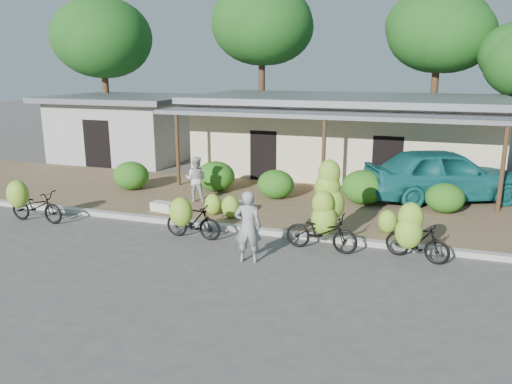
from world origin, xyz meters
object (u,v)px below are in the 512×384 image
(tree_far_center, at_px, (259,22))
(sack_far, at_px, (163,207))
(tree_back_left, at_px, (100,36))
(bike_right, at_px, (414,235))
(vendor, at_px, (248,227))
(teal_van, at_px, (444,174))
(bike_far_left, at_px, (33,204))
(bystander, at_px, (196,179))
(bike_center, at_px, (325,214))
(tree_center_right, at_px, (435,29))
(bike_left, at_px, (190,219))
(sack_near, at_px, (237,207))

(tree_far_center, distance_m, sack_far, 14.95)
(tree_back_left, bearing_deg, bike_right, -35.38)
(vendor, bearing_deg, sack_far, -48.53)
(sack_far, xyz_separation_m, teal_van, (8.37, 4.25, 0.76))
(tree_far_center, relative_size, teal_van, 1.68)
(tree_back_left, height_order, bike_right, tree_back_left)
(tree_far_center, xyz_separation_m, bike_far_left, (-1.96, -15.38, -6.26))
(tree_back_left, distance_m, teal_van, 19.36)
(teal_van, bearing_deg, tree_far_center, 22.03)
(vendor, xyz_separation_m, bystander, (-3.38, 4.25, 0.01))
(tree_far_center, distance_m, bike_center, 17.12)
(tree_center_right, xyz_separation_m, teal_van, (0.64, -9.61, -5.31))
(bike_right, bearing_deg, bystander, 84.98)
(tree_center_right, relative_size, bike_center, 3.64)
(tree_center_right, bearing_deg, bike_right, -90.42)
(vendor, relative_size, teal_van, 0.33)
(vendor, bearing_deg, bike_left, -37.39)
(tree_far_center, xyz_separation_m, sack_far, (1.27, -13.36, -6.60))
(vendor, height_order, bystander, vendor)
(sack_far, bearing_deg, teal_van, 26.89)
(tree_back_left, relative_size, tree_far_center, 0.91)
(bike_far_left, height_order, bike_center, bike_center)
(tree_center_right, relative_size, bike_left, 5.03)
(sack_near, distance_m, teal_van, 7.14)
(bike_far_left, xyz_separation_m, bystander, (3.71, 3.47, 0.29))
(bike_left, bearing_deg, bike_right, -86.04)
(sack_near, distance_m, vendor, 3.93)
(sack_near, bearing_deg, bike_left, -97.29)
(sack_far, height_order, bystander, bystander)
(tree_center_right, height_order, sack_far, tree_center_right)
(sack_near, bearing_deg, bike_far_left, -153.30)
(bike_left, relative_size, teal_van, 0.31)
(bike_left, height_order, bystander, bystander)
(sack_near, xyz_separation_m, bystander, (-1.74, 0.73, 0.62))
(bike_center, distance_m, sack_far, 5.57)
(bike_center, distance_m, sack_near, 3.78)
(tree_center_right, xyz_separation_m, bike_center, (-2.34, -15.10, -5.44))
(bike_far_left, height_order, sack_near, bike_far_left)
(tree_back_left, bearing_deg, bike_left, -47.69)
(bike_far_left, distance_m, sack_near, 6.10)
(tree_far_center, bearing_deg, bike_center, -65.47)
(tree_center_right, relative_size, bike_far_left, 4.45)
(bike_left, xyz_separation_m, sack_far, (-1.89, 1.89, -0.34))
(bike_far_left, bearing_deg, tree_far_center, -6.53)
(bike_center, height_order, sack_far, bike_center)
(bike_right, bearing_deg, tree_center_right, 17.89)
(bike_far_left, relative_size, vendor, 1.05)
(tree_center_right, relative_size, bike_right, 5.00)
(sack_near, relative_size, bystander, 0.55)
(tree_back_left, bearing_deg, bike_center, -38.35)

